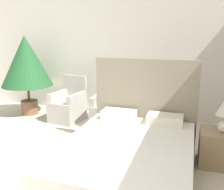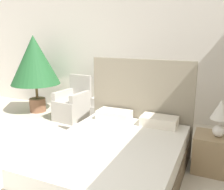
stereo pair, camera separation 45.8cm
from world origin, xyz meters
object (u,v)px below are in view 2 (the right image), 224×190
(potted_palm, at_px, (35,61))
(table_lamp, at_px, (220,114))
(nightstand, at_px, (215,153))
(armchair_near_window_right, at_px, (110,111))
(bed, at_px, (117,157))
(armchair_near_window_left, at_px, (73,106))

(potted_palm, height_order, table_lamp, potted_palm)
(table_lamp, bearing_deg, nightstand, 132.03)
(armchair_near_window_right, height_order, table_lamp, table_lamp)
(nightstand, bearing_deg, potted_palm, 163.79)
(bed, distance_m, nightstand, 1.35)
(bed, height_order, table_lamp, bed)
(bed, bearing_deg, armchair_near_window_left, 135.51)
(bed, relative_size, nightstand, 3.80)
(bed, relative_size, armchair_near_window_left, 2.23)
(armchair_near_window_right, xyz_separation_m, potted_palm, (-1.99, 0.10, 0.93))
(armchair_near_window_right, relative_size, nightstand, 1.70)
(armchair_near_window_right, bearing_deg, table_lamp, -30.84)
(potted_palm, xyz_separation_m, table_lamp, (4.07, -1.20, -0.39))
(armchair_near_window_left, relative_size, table_lamp, 1.88)
(armchair_near_window_left, height_order, armchair_near_window_right, same)
(bed, xyz_separation_m, armchair_near_window_right, (-0.91, 1.80, -0.02))
(armchair_near_window_left, height_order, table_lamp, table_lamp)
(potted_palm, bearing_deg, armchair_near_window_left, -5.13)
(potted_palm, bearing_deg, table_lamp, -16.41)
(armchair_near_window_right, relative_size, table_lamp, 1.88)
(bed, distance_m, armchair_near_window_right, 2.02)
(bed, distance_m, potted_palm, 3.59)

